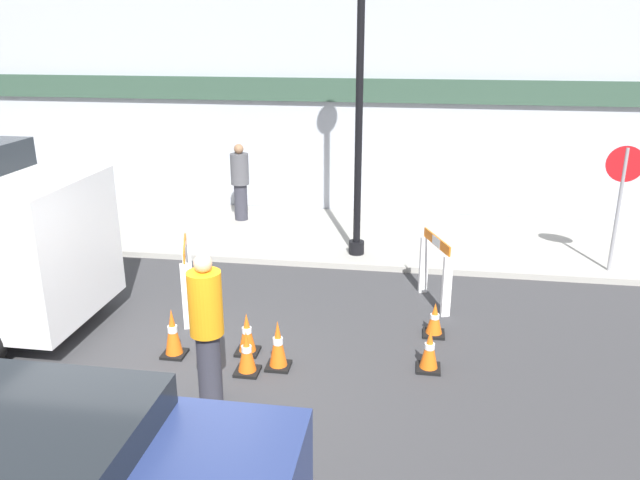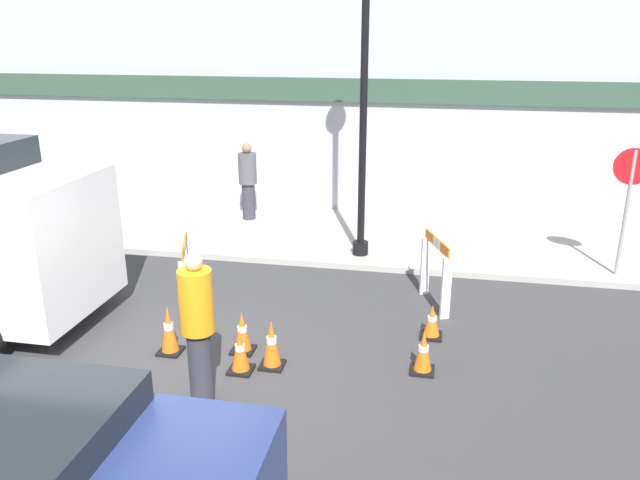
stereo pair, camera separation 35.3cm
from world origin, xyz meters
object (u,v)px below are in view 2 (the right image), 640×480
stop_sign (629,191)px  person_pedestrian (248,179)px  streetlamp_post (365,55)px  person_worker (198,324)px

stop_sign → person_pedestrian: stop_sign is taller
person_pedestrian → streetlamp_post: bearing=169.3°
streetlamp_post → stop_sign: streetlamp_post is taller
streetlamp_post → person_worker: size_ratio=3.07×
person_worker → stop_sign: bearing=-31.7°
streetlamp_post → person_worker: 5.74m
streetlamp_post → person_worker: (-1.16, -4.94, -2.67)m
stop_sign → person_pedestrian: 7.38m
stop_sign → person_worker: 7.35m
person_worker → streetlamp_post: bearing=4.3°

